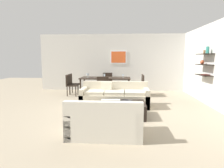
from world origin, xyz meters
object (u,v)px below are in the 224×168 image
Objects in this scene: dining_chair_head at (107,81)px; wine_glass_left_far at (88,75)px; wine_glass_foot at (104,75)px; dining_chair_left_near at (70,84)px; decorative_bowl at (126,102)px; candle_jar at (130,101)px; dining_chair_right_far at (140,83)px; sofa_beige at (115,97)px; dining_chair_right_near at (140,84)px; loveseat_white at (105,121)px; wine_glass_right_near at (123,75)px; dining_chair_foot at (103,86)px; dining_table at (105,79)px; dining_chair_left_far at (73,82)px; wine_glass_left_near at (87,75)px; coffee_table at (123,109)px.

wine_glass_left_far is at bearing -135.07° from dining_chair_head.
dining_chair_left_near is at bearing 172.53° from wine_glass_foot.
dining_chair_head is (-0.88, 3.95, 0.08)m from decorative_bowl.
candle_jar is 0.09× the size of dining_chair_right_far.
dining_chair_right_near reaches higher than sofa_beige.
wine_glass_right_near is (0.30, 4.24, 0.57)m from loveseat_white.
sofa_beige is 27.69× the size of candle_jar.
dining_chair_right_far is at bearing 8.03° from dining_chair_left_near.
wine_glass_right_near reaches higher than dining_chair_foot.
dining_chair_right_near is (0.57, 2.88, 0.08)m from decorative_bowl.
dining_chair_head is (-0.99, 3.86, 0.09)m from candle_jar.
decorative_bowl is at bearing -74.08° from dining_table.
candle_jar is at bearing -71.73° from dining_table.
wine_glass_foot is at bearing 110.82° from candle_jar.
dining_table is at bearing 90.00° from dining_chair_foot.
candle_jar is 3.24m from dining_chair_right_far.
dining_chair_left_far is 1.62m from wine_glass_foot.
dining_table is at bearing -90.00° from dining_chair_head.
sofa_beige is 1.48× the size of loveseat_white.
dining_chair_foot is (-0.88, 2.23, 0.08)m from decorative_bowl.
wine_glass_left_near reaches higher than wine_glass_left_far.
sofa_beige is at bearing 113.87° from candle_jar.
dining_chair_right_far reaches higher than sofa_beige.
sofa_beige is 2.26m from wine_glass_left_near.
wine_glass_right_near reaches higher than dining_table.
dining_table is at bearing -171.97° from dining_chair_right_far.
dining_chair_right_far and dining_chair_foot have the same top height.
candle_jar is at bearing -52.66° from dining_chair_left_far.
sofa_beige is 2.59m from dining_chair_left_near.
wine_glass_right_near reaches higher than dining_chair_right_near.
wine_glass_right_near is at bearing 44.93° from dining_chair_foot.
dining_chair_foot is 1.13m from wine_glass_left_near.
loveseat_white is at bearing -83.54° from wine_glass_foot.
loveseat_white is 1.27× the size of coffee_table.
coffee_table is 2.32m from dining_chair_foot.
wine_glass_right_near reaches higher than loveseat_white.
dining_table is (-0.80, 3.01, 0.50)m from coffee_table.
dining_chair_foot is at bearing -90.00° from dining_chair_head.
sofa_beige is 1.69m from wine_glass_foot.
wine_glass_right_near is at bearing 92.49° from decorative_bowl.
dining_chair_left_near and dining_chair_left_far have the same top height.
wine_glass_foot is (-0.99, 2.60, 0.47)m from candle_jar.
coffee_table is (0.35, 1.34, -0.10)m from loveseat_white.
dining_chair_left_far is at bearing -155.66° from dining_chair_head.
wine_glass_left_near is (0.70, -0.32, 0.38)m from dining_chair_left_far.
dining_chair_right_near is at bearing 7.47° from wine_glass_foot.
decorative_bowl is at bearing -61.26° from wine_glass_left_near.
loveseat_white is 3.52m from dining_chair_foot.
candle_jar is 0.04× the size of dining_table.
sofa_beige is at bearing -79.68° from dining_chair_head.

